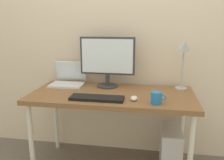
% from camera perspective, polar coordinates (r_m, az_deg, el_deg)
% --- Properties ---
extents(back_wall, '(4.40, 0.04, 2.60)m').
position_cam_1_polar(back_wall, '(2.41, 1.57, 12.24)').
color(back_wall, beige).
rests_on(back_wall, ground_plane).
extents(desk, '(1.44, 0.67, 0.75)m').
position_cam_1_polar(desk, '(2.14, -0.00, -4.86)').
color(desk, brown).
rests_on(desk, ground_plane).
extents(monitor, '(0.52, 0.20, 0.48)m').
position_cam_1_polar(monitor, '(2.26, -1.11, 5.04)').
color(monitor, '#333338').
rests_on(monitor, desk).
extents(laptop, '(0.32, 0.28, 0.22)m').
position_cam_1_polar(laptop, '(2.43, -10.41, 0.27)').
color(laptop, silver).
rests_on(laptop, desk).
extents(desk_lamp, '(0.11, 0.16, 0.48)m').
position_cam_1_polar(desk_lamp, '(2.23, 16.91, 6.16)').
color(desk_lamp, '#B2B2B7').
rests_on(desk_lamp, desk).
extents(keyboard, '(0.44, 0.14, 0.02)m').
position_cam_1_polar(keyboard, '(1.95, -3.64, -4.34)').
color(keyboard, black).
rests_on(keyboard, desk).
extents(mouse, '(0.06, 0.09, 0.03)m').
position_cam_1_polar(mouse, '(1.93, 5.28, -4.37)').
color(mouse, silver).
rests_on(mouse, desk).
extents(coffee_mug, '(0.12, 0.09, 0.09)m').
position_cam_1_polar(coffee_mug, '(1.87, 10.57, -4.21)').
color(coffee_mug, '#1E72BF').
rests_on(coffee_mug, desk).
extents(computer_tower, '(0.18, 0.36, 0.42)m').
position_cam_1_polar(computer_tower, '(2.36, 13.80, -15.96)').
color(computer_tower, silver).
rests_on(computer_tower, ground_plane).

